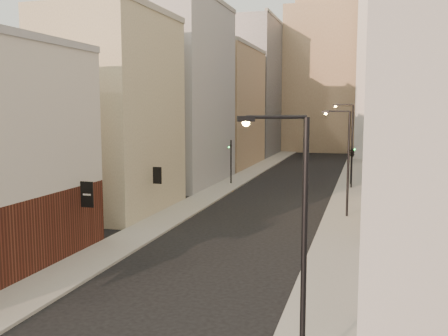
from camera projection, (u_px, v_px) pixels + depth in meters
sidewalk_left at (255, 170)px, 67.99m from camera, size 3.00×140.00×0.15m
sidewalk_right at (353, 174)px, 64.42m from camera, size 3.00×140.00×0.15m
left_bldg_beige at (113, 115)px, 40.88m from camera, size 8.00×12.00×16.00m
left_bldg_grey at (182, 95)px, 55.91m from camera, size 8.00×16.00×20.00m
left_bldg_tan at (226, 108)px, 73.26m from camera, size 8.00×18.00×17.00m
left_bldg_wingrid at (256, 89)px, 91.92m from camera, size 8.00×20.00×24.00m
right_bldg_beige at (422, 89)px, 37.86m from camera, size 8.00×16.00×20.00m
right_bldg_wingrid at (405, 68)px, 56.58m from camera, size 8.00×20.00×26.00m
highrise at (436, 1)px, 80.13m from camera, size 21.00×23.00×51.20m
clock_tower at (323, 62)px, 99.67m from camera, size 14.00×14.00×44.90m
white_tower at (382, 47)px, 83.17m from camera, size 8.00×8.00×41.50m
streetlamp_near at (298, 233)px, 15.21m from camera, size 2.04×1.05×8.34m
streetlamp_mid at (346, 157)px, 38.48m from camera, size 2.18×0.45×8.35m
streetlamp_far at (350, 139)px, 55.12m from camera, size 2.32×0.69×8.97m
traffic_light_left at (231, 153)px, 55.54m from camera, size 0.54×0.42×5.00m
traffic_light_right at (352, 152)px, 52.52m from camera, size 0.90×0.90×5.00m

